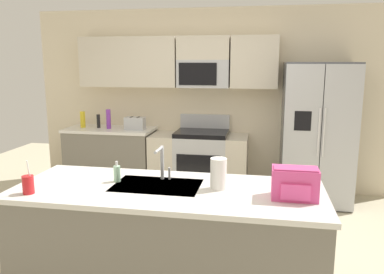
{
  "coord_description": "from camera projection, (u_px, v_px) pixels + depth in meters",
  "views": [
    {
      "loc": [
        0.78,
        -3.46,
        1.86
      ],
      "look_at": [
        0.02,
        0.6,
        1.05
      ],
      "focal_mm": 36.21,
      "sensor_mm": 36.0,
      "label": 1
    }
  ],
  "objects": [
    {
      "name": "ground_plane",
      "position": [
        179.0,
        252.0,
        3.83
      ],
      "size": [
        9.0,
        9.0,
        0.0
      ],
      "primitive_type": "plane",
      "color": "beige",
      "rests_on": "ground"
    },
    {
      "name": "kitchen_wall_unit",
      "position": [
        200.0,
        89.0,
        5.59
      ],
      "size": [
        5.2,
        0.43,
        2.6
      ],
      "color": "beige",
      "rests_on": "ground"
    },
    {
      "name": "back_counter",
      "position": [
        111.0,
        158.0,
        5.74
      ],
      "size": [
        1.28,
        0.63,
        0.9
      ],
      "color": "slate",
      "rests_on": "ground"
    },
    {
      "name": "range_oven",
      "position": [
        199.0,
        163.0,
        5.51
      ],
      "size": [
        1.36,
        0.61,
        1.1
      ],
      "color": "#B7BABF",
      "rests_on": "ground"
    },
    {
      "name": "refrigerator",
      "position": [
        317.0,
        134.0,
        5.06
      ],
      "size": [
        0.9,
        0.76,
        1.85
      ],
      "color": "#4C4F54",
      "rests_on": "ground"
    },
    {
      "name": "island_counter",
      "position": [
        168.0,
        242.0,
        3.07
      ],
      "size": [
        2.38,
        0.93,
        0.9
      ],
      "color": "slate",
      "rests_on": "ground"
    },
    {
      "name": "toaster",
      "position": [
        135.0,
        123.0,
        5.52
      ],
      "size": [
        0.28,
        0.16,
        0.18
      ],
      "color": "#B7BABF",
      "rests_on": "back_counter"
    },
    {
      "name": "pepper_mill",
      "position": [
        98.0,
        121.0,
        5.67
      ],
      "size": [
        0.05,
        0.05,
        0.2
      ],
      "primitive_type": "cylinder",
      "color": "black",
      "rests_on": "back_counter"
    },
    {
      "name": "bottle_purple",
      "position": [
        109.0,
        119.0,
        5.59
      ],
      "size": [
        0.07,
        0.07,
        0.28
      ],
      "primitive_type": "cylinder",
      "color": "purple",
      "rests_on": "back_counter"
    },
    {
      "name": "bottle_yellow",
      "position": [
        83.0,
        119.0,
        5.69
      ],
      "size": [
        0.07,
        0.07,
        0.24
      ],
      "primitive_type": "cylinder",
      "color": "yellow",
      "rests_on": "back_counter"
    },
    {
      "name": "sink_faucet",
      "position": [
        162.0,
        160.0,
        3.15
      ],
      "size": [
        0.08,
        0.21,
        0.28
      ],
      "color": "#B7BABF",
      "rests_on": "island_counter"
    },
    {
      "name": "drink_cup_red",
      "position": [
        28.0,
        184.0,
        2.84
      ],
      "size": [
        0.08,
        0.08,
        0.26
      ],
      "color": "red",
      "rests_on": "island_counter"
    },
    {
      "name": "soap_dispenser",
      "position": [
        117.0,
        173.0,
        3.13
      ],
      "size": [
        0.06,
        0.06,
        0.17
      ],
      "color": "#A5D8B2",
      "rests_on": "island_counter"
    },
    {
      "name": "paper_towel_roll",
      "position": [
        218.0,
        174.0,
        2.94
      ],
      "size": [
        0.12,
        0.12,
        0.24
      ],
      "primitive_type": "cylinder",
      "color": "white",
      "rests_on": "island_counter"
    },
    {
      "name": "backpack",
      "position": [
        295.0,
        183.0,
        2.73
      ],
      "size": [
        0.32,
        0.22,
        0.23
      ],
      "color": "#EA4C93",
      "rests_on": "island_counter"
    }
  ]
}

